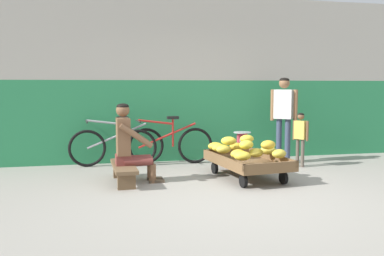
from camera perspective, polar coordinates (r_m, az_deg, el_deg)
ground_plane at (r=5.36m, az=5.91°, el=-9.39°), size 80.00×80.00×0.00m
back_wall at (r=8.05m, az=-0.79°, el=6.52°), size 16.00×0.30×3.02m
banana_cart at (r=6.48m, az=7.35°, el=-4.60°), size 1.01×1.53×0.36m
banana_pile at (r=6.43m, az=6.81°, el=-2.65°), size 0.96×1.22×0.26m
low_bench at (r=6.21m, az=-9.07°, el=-5.44°), size 0.33×1.11×0.27m
vendor_seated at (r=6.16m, az=-8.31°, el=-2.06°), size 0.69×0.49×1.14m
plastic_crate at (r=7.51m, az=6.65°, el=-3.89°), size 0.36×0.28×0.30m
weighing_scale at (r=7.46m, az=6.68°, el=-1.59°), size 0.30×0.30×0.29m
bicycle_near_left at (r=7.59m, az=-9.95°, el=-2.28°), size 1.66×0.48×0.86m
bicycle_far_left at (r=7.55m, az=-3.32°, el=-2.25°), size 1.66×0.48×0.86m
customer_adult at (r=7.84m, az=12.11°, el=2.33°), size 0.39×0.36×1.53m
customer_child at (r=7.54m, az=14.23°, el=-0.73°), size 0.21×0.25×0.93m
shopping_bag at (r=7.15m, az=10.07°, el=-4.65°), size 0.18×0.12×0.24m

